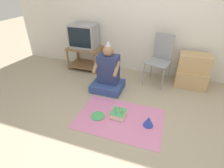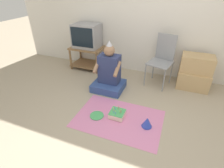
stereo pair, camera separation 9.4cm
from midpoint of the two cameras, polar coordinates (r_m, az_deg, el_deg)
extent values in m
plane|color=tan|center=(2.44, 4.19, -15.77)|extent=(16.00, 16.00, 0.00)
cube|color=silver|center=(3.63, 13.88, 22.18)|extent=(6.40, 0.06, 2.55)
cube|color=olive|center=(3.98, -9.59, 11.48)|extent=(0.72, 0.49, 0.03)
cube|color=olive|center=(4.13, -9.13, 6.37)|extent=(0.72, 0.49, 0.02)
cylinder|color=olive|center=(4.06, -14.83, 7.71)|extent=(0.04, 0.04, 0.49)
cylinder|color=olive|center=(3.75, -6.37, 6.67)|extent=(0.04, 0.04, 0.49)
cylinder|color=olive|center=(4.39, -11.85, 9.86)|extent=(0.04, 0.04, 0.49)
cylinder|color=olive|center=(4.11, -3.85, 9.00)|extent=(0.04, 0.04, 0.49)
cube|color=#99999E|center=(3.92, -9.82, 15.19)|extent=(0.56, 0.41, 0.50)
cube|color=black|center=(3.74, -11.38, 14.53)|extent=(0.50, 0.01, 0.40)
cube|color=gray|center=(3.37, 14.06, 6.87)|extent=(0.50, 0.51, 0.02)
cube|color=gray|center=(3.47, 15.79, 11.67)|extent=(0.35, 0.11, 0.49)
cylinder|color=gray|center=(3.37, 9.51, 3.09)|extent=(0.02, 0.02, 0.45)
cylinder|color=gray|center=(3.26, 15.37, 1.36)|extent=(0.02, 0.02, 0.45)
cylinder|color=gray|center=(3.68, 12.02, 5.33)|extent=(0.02, 0.02, 0.45)
cylinder|color=gray|center=(3.58, 17.44, 3.81)|extent=(0.02, 0.02, 0.45)
cube|color=tan|center=(3.67, 23.61, 2.08)|extent=(0.56, 0.47, 0.32)
cube|color=tan|center=(3.55, 24.65, 6.49)|extent=(0.55, 0.35, 0.30)
cube|color=#334C8C|center=(3.26, -2.23, -0.64)|extent=(0.55, 0.49, 0.14)
cube|color=navy|center=(3.14, -2.03, 4.92)|extent=(0.37, 0.24, 0.52)
sphere|color=#9E7556|center=(3.01, -2.15, 10.84)|extent=(0.19, 0.19, 0.19)
cone|color=silver|center=(2.97, -2.20, 13.14)|extent=(0.11, 0.11, 0.09)
cylinder|color=#9E7556|center=(3.08, -6.16, 5.92)|extent=(0.06, 0.27, 0.22)
cylinder|color=#9E7556|center=(2.95, 0.59, 4.94)|extent=(0.06, 0.27, 0.22)
cube|color=pink|center=(2.64, 1.45, -11.14)|extent=(1.26, 0.85, 0.01)
cube|color=#F4E0C6|center=(2.65, 1.01, -9.77)|extent=(0.22, 0.22, 0.08)
cube|color=#4CB266|center=(2.62, 1.02, -9.07)|extent=(0.21, 0.21, 0.01)
cylinder|color=#EA4C4C|center=(2.58, 2.24, -9.02)|extent=(0.01, 0.01, 0.06)
sphere|color=#FFCC4C|center=(2.56, 2.25, -8.41)|extent=(0.01, 0.01, 0.01)
cylinder|color=#66C666|center=(2.62, 2.24, -8.32)|extent=(0.01, 0.01, 0.06)
sphere|color=#FFCC4C|center=(2.60, 2.26, -7.72)|extent=(0.01, 0.01, 0.01)
cylinder|color=#EA4C4C|center=(2.65, 1.46, -7.87)|extent=(0.01, 0.01, 0.06)
sphere|color=#FFCC4C|center=(2.63, 1.47, -7.27)|extent=(0.01, 0.01, 0.01)
cylinder|color=#4C7FE5|center=(2.64, 0.33, -7.94)|extent=(0.01, 0.01, 0.06)
sphere|color=#FFCC4C|center=(2.62, 0.34, -7.34)|extent=(0.01, 0.01, 0.01)
cylinder|color=#E58CCC|center=(2.62, -0.25, -8.42)|extent=(0.01, 0.01, 0.06)
sphere|color=#FFCC4C|center=(2.59, -0.25, -7.81)|extent=(0.01, 0.01, 0.01)
cylinder|color=#4C7FE5|center=(2.58, -0.10, -9.09)|extent=(0.01, 0.01, 0.06)
sphere|color=#FFCC4C|center=(2.56, -0.10, -8.48)|extent=(0.01, 0.01, 0.01)
cylinder|color=#4C7FE5|center=(2.56, 0.49, -9.42)|extent=(0.01, 0.01, 0.06)
sphere|color=#FFCC4C|center=(2.54, 0.49, -8.81)|extent=(0.01, 0.01, 0.01)
cylinder|color=#66C666|center=(2.57, 1.78, -9.36)|extent=(0.01, 0.01, 0.06)
sphere|color=#FFCC4C|center=(2.54, 1.79, -8.75)|extent=(0.01, 0.01, 0.01)
cone|color=blue|center=(2.52, 10.76, -11.85)|extent=(0.15, 0.15, 0.15)
cylinder|color=#4CB266|center=(2.68, -5.70, -10.34)|extent=(0.21, 0.21, 0.01)
camera|label=1|loc=(0.05, -90.97, -0.58)|focal=28.00mm
camera|label=2|loc=(0.05, 89.03, 0.58)|focal=28.00mm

